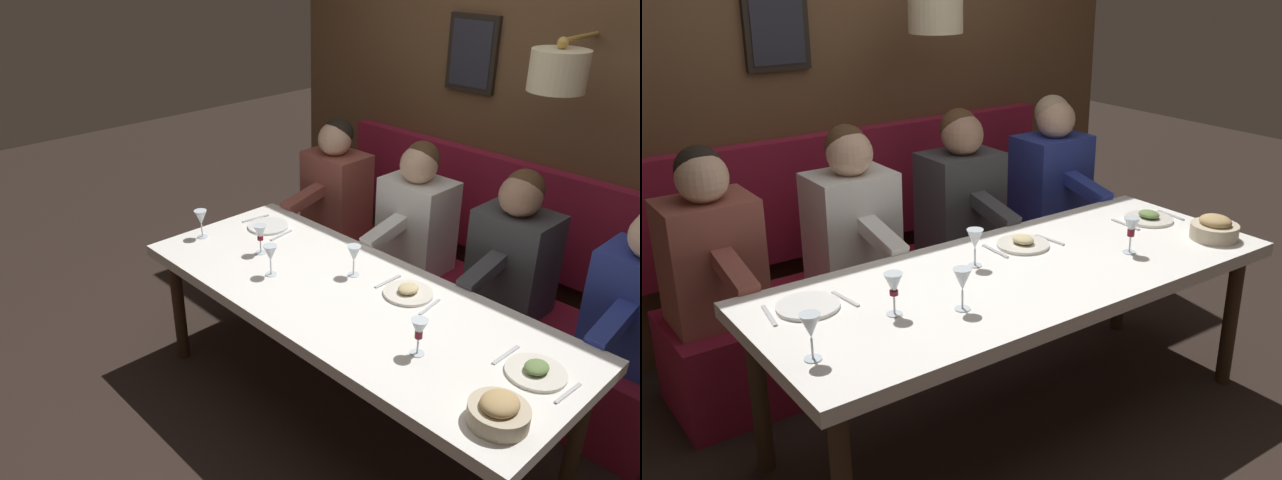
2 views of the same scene
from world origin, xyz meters
TOP-DOWN VIEW (x-y plane):
  - ground_plane at (0.00, 0.00)m, footprint 12.00×12.00m
  - dining_table at (0.00, 0.00)m, footprint 0.90×2.28m
  - banquette_bench at (0.89, 0.00)m, footprint 0.52×2.48m
  - back_wall_panel at (1.46, -0.00)m, footprint 0.59×3.68m
  - diner_nearest at (0.88, -0.99)m, footprint 0.60×0.40m
  - diner_near at (0.88, -0.34)m, footprint 0.60×0.40m
  - diner_middle at (0.88, 0.31)m, footprint 0.60×0.40m
  - diner_far at (0.88, 1.00)m, footprint 0.60×0.40m
  - place_setting_0 at (0.20, 0.87)m, footprint 0.24×0.33m
  - place_setting_1 at (0.20, -0.19)m, footprint 0.24×0.32m
  - place_setting_2 at (0.10, -0.92)m, footprint 0.24×0.31m
  - wine_glass_0 at (-0.14, -0.52)m, footprint 0.07×0.07m
  - wine_glass_1 at (-0.15, 0.41)m, footprint 0.07×0.07m
  - wine_glass_2 at (-0.16, 1.02)m, footprint 0.07×0.07m
  - wine_glass_3 at (-0.04, 0.64)m, footprint 0.07×0.07m
  - wine_glass_4 at (0.15, 0.12)m, footprint 0.07×0.07m
  - bread_bowl at (-0.25, -0.97)m, footprint 0.22×0.22m

SIDE VIEW (x-z plane):
  - ground_plane at x=0.00m, z-range 0.00..0.00m
  - banquette_bench at x=0.89m, z-range 0.00..0.45m
  - dining_table at x=0.00m, z-range 0.30..1.04m
  - place_setting_0 at x=0.20m, z-range 0.74..0.75m
  - place_setting_1 at x=0.20m, z-range 0.73..0.78m
  - place_setting_2 at x=0.10m, z-range 0.73..0.78m
  - bread_bowl at x=-0.25m, z-range 0.73..0.85m
  - diner_nearest at x=0.88m, z-range 0.42..1.21m
  - diner_near at x=0.88m, z-range 0.42..1.21m
  - diner_middle at x=0.88m, z-range 0.42..1.21m
  - diner_far at x=0.88m, z-range 0.42..1.21m
  - wine_glass_0 at x=-0.14m, z-range 0.77..0.94m
  - wine_glass_3 at x=-0.04m, z-range 0.77..0.94m
  - wine_glass_1 at x=-0.15m, z-range 0.77..0.94m
  - wine_glass_2 at x=-0.16m, z-range 0.77..0.94m
  - wine_glass_4 at x=0.15m, z-range 0.77..0.94m
  - back_wall_panel at x=1.46m, z-range -0.08..2.82m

